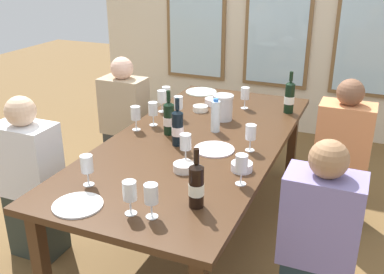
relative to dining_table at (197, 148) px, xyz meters
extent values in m
plane|color=brown|center=(0.00, 0.00, -0.68)|extent=(12.00, 12.00, 0.00)
cube|color=brown|center=(0.95, 2.28, 0.77)|extent=(0.72, 0.03, 1.88)
cube|color=silver|center=(0.95, 2.26, 0.77)|extent=(0.64, 0.01, 1.80)
cube|color=#412816|center=(0.00, 0.00, 0.04)|extent=(1.10, 2.38, 0.04)
cube|color=#412816|center=(-0.46, -1.09, -0.33)|extent=(0.07, 0.07, 0.70)
cube|color=#412816|center=(-0.46, 1.09, -0.33)|extent=(0.07, 0.07, 0.70)
cube|color=#412816|center=(0.46, 1.09, -0.33)|extent=(0.07, 0.07, 0.70)
cylinder|color=white|center=(0.17, -0.13, 0.07)|extent=(0.26, 0.26, 0.01)
cylinder|color=white|center=(-0.38, 1.02, 0.07)|extent=(0.28, 0.28, 0.01)
cylinder|color=white|center=(-0.22, -1.03, 0.07)|extent=(0.25, 0.25, 0.01)
cylinder|color=silver|center=(0.03, 0.43, 0.15)|extent=(0.14, 0.14, 0.17)
cylinder|color=silver|center=(0.03, 0.43, 0.24)|extent=(0.16, 0.16, 0.02)
cylinder|color=black|center=(0.32, -0.80, 0.17)|extent=(0.07, 0.07, 0.21)
cone|color=black|center=(0.32, -0.80, 0.29)|extent=(0.07, 0.07, 0.02)
cylinder|color=black|center=(0.32, -0.80, 0.34)|extent=(0.03, 0.03, 0.08)
cylinder|color=#EAEACF|center=(0.32, -0.80, 0.16)|extent=(0.08, 0.08, 0.06)
cylinder|color=black|center=(0.45, 0.78, 0.18)|extent=(0.07, 0.07, 0.23)
cone|color=black|center=(0.45, 0.78, 0.30)|extent=(0.07, 0.07, 0.02)
cylinder|color=black|center=(0.45, 0.78, 0.35)|extent=(0.03, 0.03, 0.08)
cylinder|color=white|center=(0.45, 0.78, 0.17)|extent=(0.08, 0.08, 0.06)
cylinder|color=black|center=(-0.22, 0.01, 0.17)|extent=(0.07, 0.07, 0.21)
cone|color=black|center=(-0.22, 0.01, 0.29)|extent=(0.07, 0.07, 0.02)
cylinder|color=black|center=(-0.22, 0.01, 0.34)|extent=(0.03, 0.03, 0.08)
cylinder|color=silver|center=(-0.22, 0.01, 0.16)|extent=(0.08, 0.08, 0.06)
cylinder|color=black|center=(-0.08, -0.14, 0.17)|extent=(0.08, 0.08, 0.22)
cone|color=black|center=(-0.08, -0.14, 0.29)|extent=(0.08, 0.08, 0.02)
cylinder|color=black|center=(-0.08, -0.14, 0.34)|extent=(0.03, 0.03, 0.08)
cylinder|color=white|center=(-0.08, -0.14, 0.16)|extent=(0.08, 0.08, 0.06)
cylinder|color=white|center=(0.41, -0.34, 0.09)|extent=(0.13, 0.13, 0.05)
cylinder|color=white|center=(0.11, -0.47, 0.09)|extent=(0.12, 0.12, 0.05)
cylinder|color=white|center=(-0.15, 0.74, 0.09)|extent=(0.15, 0.15, 0.05)
cylinder|color=white|center=(-0.20, 0.54, 0.08)|extent=(0.12, 0.12, 0.04)
cylinder|color=white|center=(0.06, 0.18, 0.17)|extent=(0.06, 0.06, 0.22)
cylinder|color=blue|center=(0.06, 0.18, 0.29)|extent=(0.04, 0.04, 0.02)
cylinder|color=white|center=(-0.39, 0.12, 0.06)|extent=(0.06, 0.06, 0.00)
cylinder|color=white|center=(-0.39, 0.12, 0.10)|extent=(0.01, 0.01, 0.07)
cylinder|color=white|center=(-0.39, 0.12, 0.19)|extent=(0.07, 0.07, 0.09)
cylinder|color=white|center=(-0.47, 0.41, 0.06)|extent=(0.06, 0.06, 0.00)
cylinder|color=white|center=(-0.47, 0.41, 0.10)|extent=(0.01, 0.01, 0.07)
cylinder|color=white|center=(-0.47, 0.41, 0.19)|extent=(0.07, 0.07, 0.09)
cylinder|color=white|center=(-0.48, 0.52, 0.06)|extent=(0.06, 0.06, 0.00)
cylinder|color=white|center=(-0.48, 0.52, 0.10)|extent=(0.01, 0.01, 0.07)
cylinder|color=white|center=(-0.48, 0.52, 0.19)|extent=(0.07, 0.07, 0.09)
cylinder|color=#590C19|center=(-0.48, 0.52, 0.16)|extent=(0.06, 0.06, 0.03)
cylinder|color=white|center=(0.07, -0.35, 0.06)|extent=(0.06, 0.06, 0.00)
cylinder|color=white|center=(0.07, -0.35, 0.10)|extent=(0.01, 0.01, 0.07)
cylinder|color=white|center=(0.07, -0.35, 0.19)|extent=(0.07, 0.07, 0.09)
cylinder|color=white|center=(-0.46, -0.01, 0.06)|extent=(0.06, 0.06, 0.00)
cylinder|color=white|center=(-0.46, -0.01, 0.10)|extent=(0.01, 0.01, 0.07)
cylinder|color=white|center=(-0.46, -0.01, 0.19)|extent=(0.07, 0.07, 0.09)
cylinder|color=#590C19|center=(-0.46, -0.01, 0.16)|extent=(0.06, 0.06, 0.03)
cylinder|color=white|center=(-0.30, -0.82, 0.06)|extent=(0.06, 0.06, 0.00)
cylinder|color=white|center=(-0.30, -0.82, 0.10)|extent=(0.01, 0.01, 0.07)
cylinder|color=white|center=(-0.30, -0.82, 0.19)|extent=(0.07, 0.07, 0.09)
cylinder|color=white|center=(0.38, -0.04, 0.06)|extent=(0.06, 0.06, 0.00)
cylinder|color=white|center=(0.38, -0.04, 0.10)|extent=(0.01, 0.01, 0.07)
cylinder|color=white|center=(0.38, -0.04, 0.19)|extent=(0.07, 0.07, 0.09)
cylinder|color=maroon|center=(0.38, -0.04, 0.16)|extent=(0.06, 0.06, 0.03)
cylinder|color=white|center=(0.06, -0.99, 0.06)|extent=(0.06, 0.06, 0.00)
cylinder|color=white|center=(0.06, -0.99, 0.10)|extent=(0.01, 0.01, 0.07)
cylinder|color=white|center=(0.06, -0.99, 0.19)|extent=(0.07, 0.07, 0.09)
cylinder|color=maroon|center=(0.06, -0.99, 0.15)|extent=(0.06, 0.06, 0.02)
cylinder|color=white|center=(-0.28, 0.32, 0.06)|extent=(0.06, 0.06, 0.00)
cylinder|color=white|center=(-0.28, 0.32, 0.10)|extent=(0.01, 0.01, 0.07)
cylinder|color=white|center=(-0.28, 0.32, 0.19)|extent=(0.07, 0.07, 0.09)
cylinder|color=#590C19|center=(-0.28, 0.32, 0.16)|extent=(0.06, 0.06, 0.03)
cylinder|color=white|center=(0.16, -0.97, 0.06)|extent=(0.06, 0.06, 0.00)
cylinder|color=white|center=(0.16, -0.97, 0.10)|extent=(0.01, 0.01, 0.07)
cylinder|color=white|center=(0.16, -0.97, 0.19)|extent=(0.07, 0.07, 0.09)
cylinder|color=white|center=(0.11, 0.74, 0.06)|extent=(0.06, 0.06, 0.00)
cylinder|color=white|center=(0.11, 0.74, 0.10)|extent=(0.01, 0.01, 0.07)
cylinder|color=white|center=(0.11, 0.74, 0.19)|extent=(0.07, 0.07, 0.09)
cylinder|color=#590C19|center=(0.11, 0.74, 0.16)|extent=(0.06, 0.06, 0.03)
cylinder|color=white|center=(0.46, -0.50, 0.06)|extent=(0.06, 0.06, 0.00)
cylinder|color=white|center=(0.46, -0.50, 0.10)|extent=(0.01, 0.01, 0.07)
cylinder|color=white|center=(0.46, -0.50, 0.19)|extent=(0.07, 0.07, 0.09)
cylinder|color=maroon|center=(0.46, -0.50, 0.16)|extent=(0.06, 0.06, 0.04)
cube|color=#2E352D|center=(-0.90, -0.62, -0.45)|extent=(0.32, 0.24, 0.45)
cube|color=white|center=(-0.90, -0.62, 0.01)|extent=(0.38, 0.24, 0.48)
sphere|color=beige|center=(-0.90, -0.62, 0.34)|extent=(0.19, 0.19, 0.19)
cube|color=#8478B6|center=(0.90, -0.60, 0.01)|extent=(0.38, 0.24, 0.48)
sphere|color=#A2754F|center=(0.90, -0.60, 0.34)|extent=(0.19, 0.19, 0.19)
cube|color=#30312E|center=(-0.90, 0.56, -0.45)|extent=(0.32, 0.24, 0.45)
cube|color=tan|center=(-0.90, 0.56, 0.01)|extent=(0.38, 0.24, 0.48)
sphere|color=beige|center=(-0.90, 0.56, 0.34)|extent=(0.19, 0.19, 0.19)
cube|color=#35302C|center=(0.90, 0.57, -0.45)|extent=(0.32, 0.24, 0.45)
cube|color=#E08854|center=(0.90, 0.57, 0.01)|extent=(0.38, 0.24, 0.48)
sphere|color=brown|center=(0.90, 0.57, 0.34)|extent=(0.19, 0.19, 0.19)
camera|label=1|loc=(1.05, -2.59, 1.23)|focal=41.99mm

